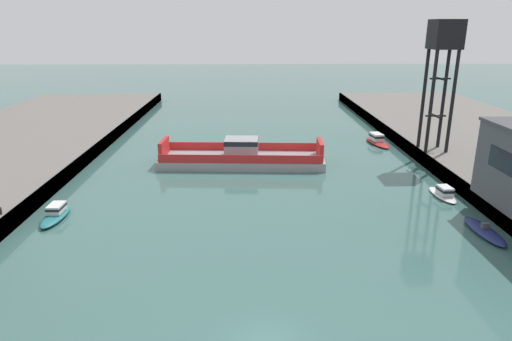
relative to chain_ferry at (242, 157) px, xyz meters
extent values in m
cube|color=#423D38|center=(-20.46, -15.46, -0.20)|extent=(0.30, 140.00, 1.75)
cube|color=#423D38|center=(23.88, -15.46, -0.20)|extent=(0.30, 140.00, 1.75)
cube|color=#939399|center=(0.00, 0.00, -0.53)|extent=(21.81, 7.50, 1.10)
cube|color=red|center=(0.16, 3.15, 0.57)|extent=(20.64, 1.15, 1.10)
cube|color=red|center=(-0.16, -3.15, 0.57)|extent=(20.64, 1.15, 1.10)
cube|color=#939399|center=(0.00, 0.00, 1.24)|extent=(4.47, 3.75, 2.44)
cube|color=black|center=(0.00, 0.00, 2.11)|extent=(4.52, 3.79, 0.60)
cube|color=red|center=(10.25, -0.51, 1.12)|extent=(0.72, 4.52, 2.20)
cube|color=red|center=(-10.25, 0.51, 1.12)|extent=(0.72, 4.52, 2.20)
ellipsoid|color=white|center=(21.75, -12.23, -0.90)|extent=(2.08, 5.15, 0.36)
cube|color=silver|center=(21.77, -12.61, -0.26)|extent=(1.32, 1.85, 0.91)
cube|color=black|center=(21.77, -12.61, -0.15)|extent=(1.36, 1.90, 0.27)
ellipsoid|color=navy|center=(21.62, -21.40, -0.80)|extent=(2.06, 6.23, 0.55)
cube|color=#4C4C51|center=(21.62, -21.40, -0.27)|extent=(0.63, 0.43, 0.50)
ellipsoid|color=#237075|center=(-17.57, -17.34, -0.79)|extent=(1.89, 5.60, 0.57)
cube|color=silver|center=(-17.56, -16.92, -0.12)|extent=(1.30, 1.97, 0.77)
cube|color=black|center=(-17.56, -16.92, -0.02)|extent=(1.33, 2.02, 0.23)
ellipsoid|color=red|center=(21.04, 10.46, -0.84)|extent=(3.09, 7.37, 0.47)
cube|color=silver|center=(20.96, 10.99, -0.05)|extent=(1.80, 2.68, 1.11)
cube|color=black|center=(20.96, 10.99, 0.08)|extent=(1.85, 2.76, 0.33)
cylinder|color=black|center=(24.12, 1.98, 7.18)|extent=(0.44, 0.44, 13.01)
cylinder|color=black|center=(26.81, 1.98, 7.18)|extent=(0.44, 0.44, 13.01)
cylinder|color=black|center=(24.12, -0.71, 7.18)|extent=(0.44, 0.44, 13.01)
cylinder|color=black|center=(26.81, -0.71, 7.18)|extent=(0.44, 0.44, 13.01)
cube|color=black|center=(25.47, 0.64, 5.23)|extent=(2.69, 0.20, 0.20)
cube|color=black|center=(25.47, 0.64, 5.23)|extent=(0.20, 2.69, 0.20)
cube|color=black|center=(25.47, 0.64, 10.04)|extent=(2.69, 0.20, 0.20)
cube|color=black|center=(25.47, 0.64, 10.04)|extent=(0.20, 2.69, 0.20)
cube|color=black|center=(25.47, 0.64, 15.47)|extent=(3.50, 3.50, 3.57)
cylinder|color=black|center=(-21.01, -20.21, 0.95)|extent=(0.28, 0.28, 0.55)
sphere|color=black|center=(-21.01, -20.21, 1.23)|extent=(0.32, 0.32, 0.32)
camera|label=1|loc=(0.67, -57.22, 16.47)|focal=31.66mm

